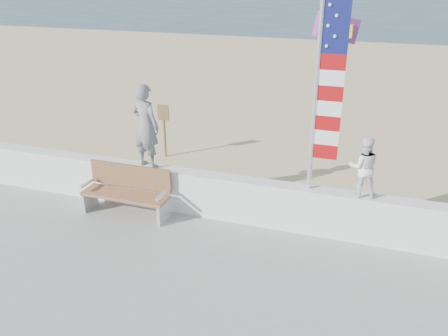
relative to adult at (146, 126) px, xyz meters
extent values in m
plane|color=#2A4654|center=(1.52, -2.00, -1.94)|extent=(220.00, 220.00, 0.00)
cube|color=#D2BC8C|center=(1.52, 7.00, -1.90)|extent=(90.00, 40.00, 0.08)
cube|color=white|center=(1.52, 0.00, -1.31)|extent=(30.00, 0.35, 0.90)
imported|color=slate|center=(0.00, 0.00, 0.00)|extent=(0.71, 0.56, 1.72)
imported|color=white|center=(4.25, 0.00, -0.31)|extent=(0.60, 0.50, 1.10)
cube|color=#9C6844|center=(-0.28, -0.55, -1.32)|extent=(1.80, 0.50, 0.06)
cube|color=brown|center=(-0.28, -0.28, -1.01)|extent=(1.80, 0.05, 0.50)
cube|color=silver|center=(-1.13, -0.55, -1.56)|extent=(0.06, 0.50, 0.40)
cube|color=white|center=(-1.13, -0.60, -1.16)|extent=(0.06, 0.45, 0.05)
cube|color=silver|center=(0.57, -0.55, -1.56)|extent=(0.06, 0.50, 0.40)
cube|color=silver|center=(0.57, -0.60, -1.16)|extent=(0.06, 0.45, 0.05)
cylinder|color=white|center=(3.31, 0.00, 0.89)|extent=(0.08, 0.08, 3.50)
cube|color=#0F1451|center=(3.55, 0.00, 2.09)|extent=(0.44, 0.02, 0.95)
cube|color=#9E0A0C|center=(3.55, 0.00, -0.10)|extent=(0.44, 0.02, 0.26)
cube|color=white|center=(3.55, 0.00, 0.16)|extent=(0.44, 0.02, 0.26)
cube|color=#9E0A0C|center=(3.55, 0.00, 0.43)|extent=(0.44, 0.02, 0.26)
cube|color=white|center=(3.55, 0.00, 0.69)|extent=(0.44, 0.02, 0.26)
cube|color=#9E0A0C|center=(3.55, 0.00, 0.95)|extent=(0.44, 0.02, 0.26)
cube|color=white|center=(3.55, 0.00, 1.22)|extent=(0.44, 0.02, 0.26)
cube|color=#9E0A0C|center=(3.55, 0.00, 1.48)|extent=(0.44, 0.02, 0.26)
sphere|color=white|center=(3.43, -0.02, 1.74)|extent=(0.06, 0.06, 0.06)
sphere|color=white|center=(3.55, -0.02, 1.90)|extent=(0.06, 0.06, 0.06)
sphere|color=white|center=(3.43, -0.02, 2.06)|extent=(0.06, 0.06, 0.06)
sphere|color=white|center=(3.55, -0.02, 2.22)|extent=(0.06, 0.06, 0.06)
sphere|color=white|center=(3.43, -0.02, 2.38)|extent=(0.06, 0.06, 0.06)
cube|color=#FC1C32|center=(3.39, 1.68, 1.84)|extent=(0.90, 0.70, 0.63)
cube|color=yellow|center=(3.54, 1.68, 1.79)|extent=(0.33, 0.24, 0.23)
cylinder|color=olive|center=(-1.03, 2.89, -1.26)|extent=(0.07, 0.07, 1.20)
cube|color=brown|center=(-1.03, 2.87, -0.61)|extent=(0.32, 0.03, 0.42)
camera|label=1|loc=(4.39, -8.04, 2.93)|focal=38.00mm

